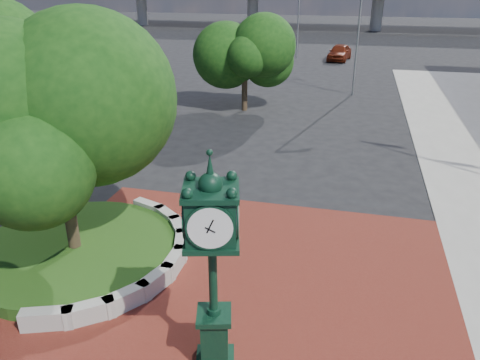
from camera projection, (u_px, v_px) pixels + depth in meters
The scene contains 10 objects.
ground at pixel (234, 280), 13.24m from camera, with size 200.00×200.00×0.00m, color black.
plaza at pixel (225, 301), 12.34m from camera, with size 12.00×12.00×0.04m, color maroon.
planter_wall at pixel (145, 259), 13.73m from camera, with size 2.96×6.77×0.54m.
grass_bed at pixel (76, 251), 14.27m from camera, with size 6.10×6.10×0.40m, color #1C4212.
tree_planter at pixel (58, 142), 12.86m from camera, with size 5.20×5.20×6.33m.
tree_street at pixel (245, 59), 28.85m from camera, with size 4.40×4.40×5.45m.
post_clock at pixel (212, 259), 9.30m from camera, with size 1.23×1.23×4.97m.
parked_car at pixel (339, 52), 47.75m from camera, with size 1.90×4.73×1.61m, color #641F0E.
street_lamp_near at pixel (362, 26), 32.20m from camera, with size 1.74×0.78×8.10m.
street_lamp_far at pixel (300, 10), 47.35m from camera, with size 1.79×0.68×8.17m.
Camera 1 is at (2.80, -10.64, 7.89)m, focal length 35.00 mm.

